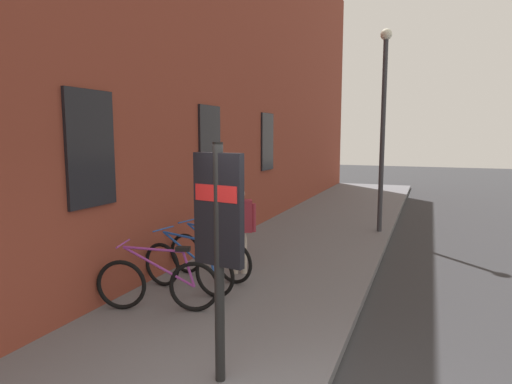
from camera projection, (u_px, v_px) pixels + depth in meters
The scene contains 9 objects.
ground at pixel (433, 272), 8.38m from camera, with size 60.00×60.00×0.00m, color #2D2D30.
sidewalk_pavement at pixel (317, 235), 11.22m from camera, with size 24.00×3.50×0.12m, color slate.
station_facade at pixel (257, 64), 12.30m from camera, with size 22.00×0.65×9.15m.
bicycle_mid_rack at pixel (158, 284), 6.20m from camera, with size 0.67×1.71×0.97m.
bicycle_far_end at pixel (188, 268), 6.95m from camera, with size 0.48×1.76×0.97m.
bicycle_beside_lamp at pixel (209, 256), 7.61m from camera, with size 0.52×1.75×0.97m.
transit_info_sign at pixel (219, 225), 4.26m from camera, with size 0.18×0.56×2.40m.
pedestrian_crossing_street at pixel (239, 222), 7.80m from camera, with size 0.40×0.54×1.55m.
street_lamp at pixel (383, 113), 11.01m from camera, with size 0.28×0.28×5.05m.
Camera 1 is at (-2.78, -0.85, 2.58)m, focal length 30.92 mm.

